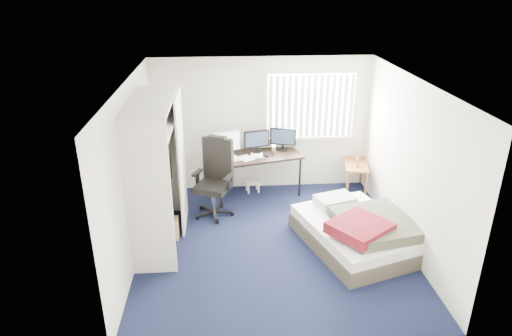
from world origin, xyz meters
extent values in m
plane|color=black|center=(0.00, 0.00, 0.00)|extent=(4.20, 4.20, 0.00)
plane|color=silver|center=(0.00, 2.10, 1.25)|extent=(4.00, 0.00, 4.00)
plane|color=silver|center=(0.00, -2.10, 1.25)|extent=(4.00, 0.00, 4.00)
plane|color=silver|center=(-2.00, 0.00, 1.25)|extent=(0.00, 4.20, 4.20)
plane|color=silver|center=(2.00, 0.00, 1.25)|extent=(0.00, 4.20, 4.20)
plane|color=white|center=(0.00, 0.00, 2.50)|extent=(4.20, 4.20, 0.00)
cube|color=white|center=(0.90, 2.08, 1.60)|extent=(1.60, 0.02, 1.20)
cube|color=beige|center=(0.90, 2.05, 2.23)|extent=(1.72, 0.06, 0.06)
cube|color=beige|center=(0.90, 2.05, 0.97)|extent=(1.72, 0.06, 0.06)
cube|color=white|center=(0.90, 2.02, 1.60)|extent=(1.60, 0.04, 1.16)
cube|color=beige|center=(-1.70, -0.60, 1.10)|extent=(0.60, 0.04, 2.20)
cube|color=beige|center=(-1.70, 1.20, 1.10)|extent=(0.60, 0.04, 2.20)
cube|color=beige|center=(-1.70, 0.30, 2.20)|extent=(0.60, 1.80, 0.04)
cube|color=beige|center=(-1.70, 0.30, 1.82)|extent=(0.56, 1.74, 0.03)
cylinder|color=silver|center=(-1.70, 0.30, 1.70)|extent=(0.03, 1.72, 0.03)
cube|color=#26262B|center=(-1.70, 0.20, 1.25)|extent=(0.38, 1.10, 0.90)
cube|color=beige|center=(-1.38, 0.75, 1.10)|extent=(0.03, 0.90, 2.20)
cube|color=white|center=(-1.70, -0.15, 1.96)|extent=(0.38, 0.30, 0.24)
cube|color=gray|center=(-1.70, 0.35, 1.95)|extent=(0.34, 0.28, 0.22)
cube|color=black|center=(-0.13, 1.73, 0.77)|extent=(1.75, 1.13, 0.04)
cylinder|color=black|center=(-0.77, 1.24, 0.38)|extent=(0.04, 0.04, 0.75)
cylinder|color=black|center=(-0.93, 1.85, 0.38)|extent=(0.04, 0.04, 0.75)
cylinder|color=black|center=(0.67, 1.61, 0.38)|extent=(0.04, 0.04, 0.75)
cylinder|color=black|center=(0.51, 2.22, 0.38)|extent=(0.04, 0.04, 0.75)
cube|color=white|center=(-0.66, 1.73, 1.07)|extent=(0.49, 0.15, 0.36)
cube|color=white|center=(-0.66, 1.73, 1.07)|extent=(0.44, 0.12, 0.31)
cube|color=black|center=(-0.11, 1.87, 1.05)|extent=(0.47, 0.15, 0.32)
cube|color=#1E2838|center=(-0.11, 1.87, 1.05)|extent=(0.42, 0.11, 0.27)
cube|color=black|center=(0.39, 1.95, 1.05)|extent=(0.47, 0.15, 0.32)
cube|color=#1E2838|center=(0.39, 1.95, 1.05)|extent=(0.42, 0.11, 0.27)
cube|color=white|center=(-0.26, 1.59, 0.80)|extent=(0.42, 0.24, 0.02)
cube|color=black|center=(0.05, 1.67, 0.81)|extent=(0.08, 0.11, 0.02)
cylinder|color=silver|center=(0.20, 1.76, 0.87)|extent=(0.08, 0.08, 0.16)
cube|color=white|center=(-0.13, 1.73, 0.80)|extent=(0.36, 0.35, 0.00)
cube|color=black|center=(-0.91, 0.99, 0.06)|extent=(0.83, 0.83, 0.13)
cylinder|color=silver|center=(-0.91, 0.99, 0.28)|extent=(0.06, 0.06, 0.42)
cube|color=black|center=(-0.91, 0.99, 0.53)|extent=(0.70, 0.70, 0.11)
cube|color=black|center=(-0.81, 1.21, 0.95)|extent=(0.52, 0.31, 0.74)
cube|color=black|center=(-0.81, 1.21, 1.27)|extent=(0.34, 0.24, 0.17)
cube|color=black|center=(-1.17, 1.11, 0.75)|extent=(0.19, 0.30, 0.04)
cube|color=black|center=(-0.65, 0.88, 0.75)|extent=(0.19, 0.30, 0.04)
cube|color=white|center=(-0.18, 1.85, 0.21)|extent=(0.31, 0.26, 0.03)
cylinder|color=white|center=(-0.27, 1.76, 0.10)|extent=(0.03, 0.03, 0.20)
cylinder|color=white|center=(-0.29, 1.90, 0.10)|extent=(0.03, 0.03, 0.20)
cylinder|color=white|center=(-0.07, 1.80, 0.10)|extent=(0.03, 0.03, 0.20)
cylinder|color=white|center=(-0.10, 1.94, 0.10)|extent=(0.03, 0.03, 0.20)
cube|color=brown|center=(1.75, 1.76, 0.55)|extent=(0.56, 0.89, 0.04)
cube|color=brown|center=(1.52, 1.42, 0.27)|extent=(0.05, 0.05, 0.53)
cube|color=brown|center=(1.65, 2.16, 0.27)|extent=(0.05, 0.05, 0.53)
cube|color=brown|center=(1.85, 1.36, 0.27)|extent=(0.05, 0.05, 0.53)
cube|color=brown|center=(1.98, 2.10, 0.27)|extent=(0.05, 0.05, 0.53)
cube|color=brown|center=(1.72, 1.58, 0.66)|extent=(0.04, 0.14, 0.18)
cube|color=brown|center=(1.77, 1.88, 0.66)|extent=(0.04, 0.14, 0.18)
cube|color=#464032|center=(1.25, -0.12, 0.12)|extent=(1.86, 2.15, 0.24)
cube|color=white|center=(1.25, -0.12, 0.31)|extent=(1.81, 2.10, 0.16)
cube|color=beige|center=(1.05, 0.48, 0.46)|extent=(0.69, 0.57, 0.14)
cube|color=#34392B|center=(1.47, -0.31, 0.45)|extent=(1.24, 1.32, 0.18)
cube|color=#500D12|center=(1.17, -0.52, 0.53)|extent=(1.02, 1.01, 0.16)
cube|color=tan|center=(-1.65, 0.32, 0.15)|extent=(0.40, 0.30, 0.30)
camera|label=1|loc=(-0.70, -5.97, 3.81)|focal=32.00mm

